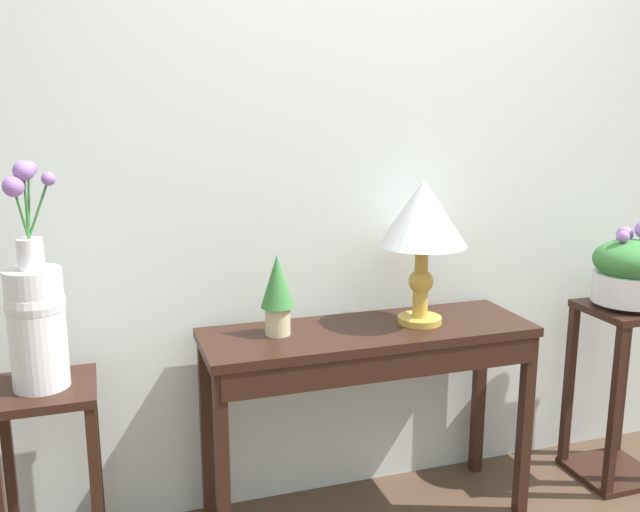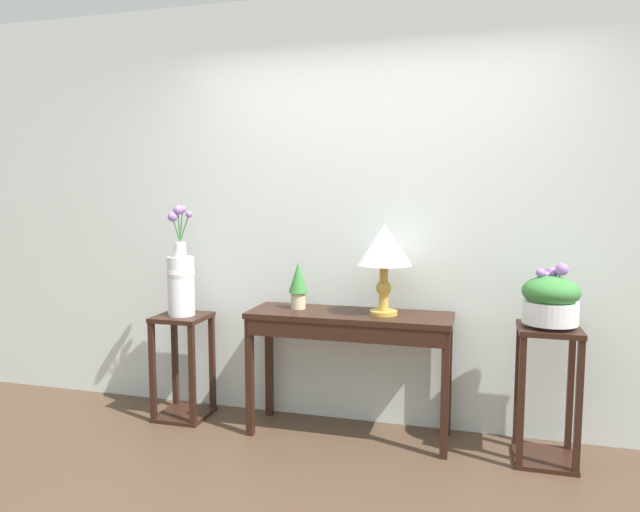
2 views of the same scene
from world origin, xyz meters
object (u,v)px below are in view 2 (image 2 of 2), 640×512
Objects in this scene: flower_vase_tall_left at (181,278)px; planter_bowl_wide_right at (551,299)px; table_lamp at (384,249)px; pedestal_stand_left at (183,366)px; pedestal_stand_right at (546,395)px; console_table at (348,331)px; potted_plant_on_console at (298,283)px.

flower_vase_tall_left is 2.06× the size of planter_bowl_wide_right.
table_lamp is 0.78× the size of pedestal_stand_left.
table_lamp is 1.24m from pedestal_stand_right.
pedestal_stand_left is at bearing 179.01° from planter_bowl_wide_right.
console_table is 1.19m from planter_bowl_wide_right.
pedestal_stand_left is (-1.37, -0.01, -0.84)m from table_lamp.
table_lamp is 1.54× the size of planter_bowl_wide_right.
flower_vase_tall_left is 0.94× the size of pedestal_stand_right.
planter_bowl_wide_right is (0.00, 0.00, 0.55)m from pedestal_stand_right.
pedestal_stand_left is 1.98× the size of planter_bowl_wide_right.
console_table reaches higher than pedestal_stand_right.
potted_plant_on_console is 0.42× the size of pedestal_stand_left.
flower_vase_tall_left reaches higher than pedestal_stand_right.
potted_plant_on_console is at bearing 3.23° from flower_vase_tall_left.
table_lamp is 0.98m from planter_bowl_wide_right.
flower_vase_tall_left is at bearing 179.03° from planter_bowl_wide_right.
pedestal_stand_right is (2.31, -0.04, 0.04)m from pedestal_stand_left.
console_table is 3.51× the size of planter_bowl_wide_right.
flower_vase_tall_left is 2.38m from pedestal_stand_right.
planter_bowl_wide_right is (0.94, -0.05, -0.26)m from table_lamp.
table_lamp reaches higher than pedestal_stand_left.
table_lamp is at bearing -3.66° from potted_plant_on_console.
table_lamp is 0.61m from potted_plant_on_console.
pedestal_stand_right is (2.31, -0.04, -0.57)m from flower_vase_tall_left.
planter_bowl_wide_right is at bearing -3.00° from table_lamp.
planter_bowl_wide_right reaches higher than console_table.
potted_plant_on_console is at bearing 176.75° from planter_bowl_wide_right.
console_table reaches higher than pedestal_stand_left.
pedestal_stand_left is at bearing 178.99° from pedestal_stand_right.
console_table is 1.71× the size of flower_vase_tall_left.
potted_plant_on_console is 1.01m from pedestal_stand_left.
console_table is 0.45m from potted_plant_on_console.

